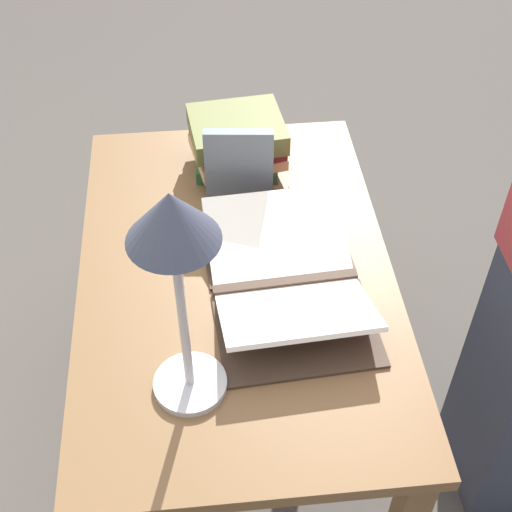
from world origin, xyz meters
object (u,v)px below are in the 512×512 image
object	(u,v)px
open_book	(286,278)
reading_lamp	(175,247)
book_stack_tall	(237,142)
coffee_mug	(303,199)
book_standing_upright	(239,167)

from	to	relation	value
open_book	reading_lamp	xyz separation A→B (m)	(-0.25, 0.23, 0.37)
open_book	reading_lamp	size ratio (longest dim) A/B	1.05
book_stack_tall	coffee_mug	xyz separation A→B (m)	(-0.20, -0.15, -0.04)
book_stack_tall	coffee_mug	world-z (taller)	book_stack_tall
book_stack_tall	coffee_mug	distance (m)	0.25
open_book	book_standing_upright	distance (m)	0.33
book_stack_tall	book_standing_upright	distance (m)	0.14
book_standing_upright	coffee_mug	size ratio (longest dim) A/B	2.34
book_stack_tall	reading_lamp	world-z (taller)	reading_lamp
reading_lamp	coffee_mug	xyz separation A→B (m)	(0.50, -0.30, -0.35)
open_book	book_stack_tall	xyz separation A→B (m)	(0.45, 0.07, 0.05)
open_book	reading_lamp	distance (m)	0.50
open_book	book_standing_upright	xyz separation A→B (m)	(0.31, 0.08, 0.08)
open_book	book_stack_tall	bearing A→B (deg)	5.65
coffee_mug	book_stack_tall	bearing A→B (deg)	36.56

